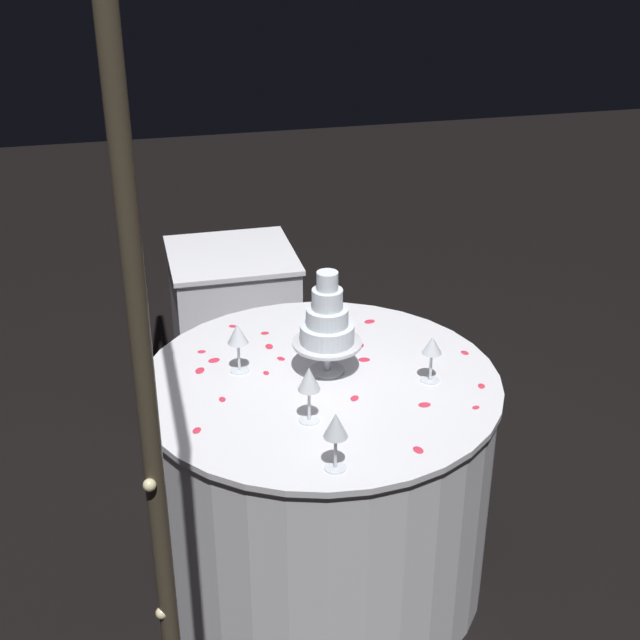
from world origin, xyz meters
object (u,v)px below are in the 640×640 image
side_table (235,341)px  wine_glass_0 (432,348)px  wine_glass_3 (238,336)px  decorative_arch (119,169)px  wine_glass_1 (336,427)px  wine_glass_2 (309,381)px  tiered_cake (327,324)px  main_table (320,480)px

side_table → wine_glass_0: bearing=-157.0°
wine_glass_3 → decorative_arch: bearing=110.1°
wine_glass_1 → wine_glass_2: bearing=3.9°
wine_glass_1 → tiered_cake: bearing=-11.4°
tiered_cake → wine_glass_0: bearing=-113.8°
wine_glass_0 → wine_glass_1: wine_glass_1 is taller
main_table → side_table: 1.02m
wine_glass_2 → wine_glass_3: (0.33, 0.15, -0.01)m
wine_glass_2 → side_table: bearing=2.2°
decorative_arch → side_table: (1.01, -0.41, -1.09)m
wine_glass_2 → main_table: bearing=-21.1°
tiered_cake → main_table: bearing=143.3°
wine_glass_0 → side_table: bearing=23.0°
side_table → tiered_cake: tiered_cake is taller
decorative_arch → wine_glass_0: decorative_arch is taller
main_table → wine_glass_2: wine_glass_2 is taller
decorative_arch → wine_glass_1: decorative_arch is taller
wine_glass_1 → wine_glass_2: wine_glass_2 is taller
tiered_cake → wine_glass_2: size_ratio=1.94×
decorative_arch → wine_glass_3: 0.68m
side_table → main_table: bearing=-172.5°
tiered_cake → wine_glass_3: bearing=76.1°
wine_glass_0 → wine_glass_2: wine_glass_2 is taller
tiered_cake → wine_glass_0: size_ratio=2.22×
wine_glass_2 → decorative_arch: bearing=64.5°
decorative_arch → wine_glass_2: (-0.22, -0.46, -0.59)m
main_table → wine_glass_0: bearing=-104.5°
tiered_cake → wine_glass_0: 0.33m
side_table → wine_glass_0: 1.29m
main_table → side_table: side_table is taller
wine_glass_0 → wine_glass_3: (0.20, 0.57, 0.01)m
decorative_arch → wine_glass_3: decorative_arch is taller
decorative_arch → wine_glass_3: bearing=-69.9°
side_table → wine_glass_3: (-0.90, 0.11, 0.50)m
side_table → wine_glass_1: size_ratio=4.76×
wine_glass_1 → wine_glass_3: (0.57, 0.17, -0.00)m
wine_glass_0 → decorative_arch: bearing=84.4°
decorative_arch → main_table: 1.24m
side_table → wine_glass_2: bearing=-177.8°
main_table → side_table: size_ratio=1.39×
wine_glass_2 → wine_glass_3: 0.37m
decorative_arch → wine_glass_2: decorative_arch is taller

